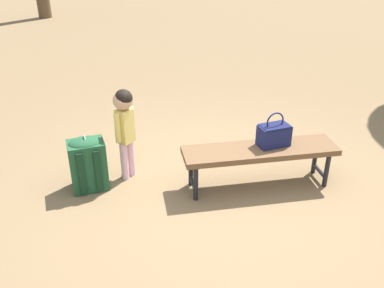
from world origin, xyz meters
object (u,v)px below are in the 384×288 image
(child_standing, at_px, (125,120))
(backpack_large, at_px, (88,162))
(park_bench, at_px, (260,153))
(handbag, at_px, (274,134))

(child_standing, distance_m, backpack_large, 0.57)
(child_standing, height_order, backpack_large, child_standing)
(park_bench, xyz_separation_m, child_standing, (1.40, -0.15, 0.29))
(backpack_large, bearing_deg, child_standing, -148.83)
(handbag, distance_m, backpack_large, 1.94)
(handbag, bearing_deg, park_bench, 26.66)
(park_bench, height_order, handbag, handbag)
(backpack_large, bearing_deg, handbag, -175.72)
(handbag, bearing_deg, child_standing, -3.05)
(park_bench, bearing_deg, handbag, -153.34)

